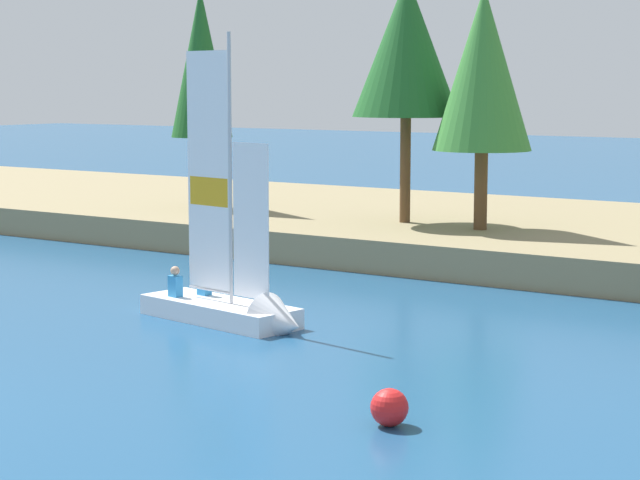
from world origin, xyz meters
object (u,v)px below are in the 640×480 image
shoreline_tree_left (201,63)px  channel_buoy (389,407)px  shoreline_tree_centre (483,70)px  sailboat (240,303)px  shoreline_tree_midleft (406,47)px

shoreline_tree_left → channel_buoy: shoreline_tree_left is taller
shoreline_tree_centre → shoreline_tree_left: bearing=178.4°
shoreline_tree_centre → channel_buoy: shoreline_tree_centre is taller
sailboat → channel_buoy: bearing=-26.2°
sailboat → channel_buoy: (6.36, -4.51, -0.20)m
shoreline_tree_centre → sailboat: bearing=-90.4°
sailboat → shoreline_tree_centre: bearing=98.8°
shoreline_tree_midleft → channel_buoy: size_ratio=12.85×
shoreline_tree_midleft → shoreline_tree_centre: size_ratio=1.07×
shoreline_tree_midleft → shoreline_tree_left: bearing=-179.7°
shoreline_tree_left → sailboat: shoreline_tree_left is taller
shoreline_tree_left → channel_buoy: size_ratio=12.91×
shoreline_tree_midleft → channel_buoy: bearing=-60.5°
shoreline_tree_centre → sailboat: size_ratio=1.06×
shoreline_tree_centre → shoreline_tree_midleft: bearing=173.0°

